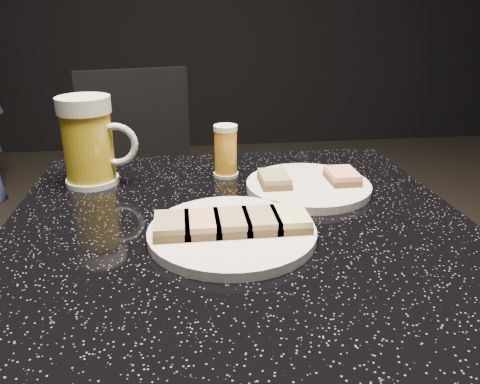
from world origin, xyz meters
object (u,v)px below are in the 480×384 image
Objects in this scene: plate_large at (232,233)px; plate_small at (308,186)px; table at (240,352)px; beer_mug at (89,141)px; chair at (145,182)px; beer_tumbler at (226,151)px.

plate_small is at bearing 46.57° from plate_large.
beer_mug reaches higher than table.
plate_small reaches higher than table.
chair is at bearing 114.48° from plate_small.
table is (0.02, 0.04, -0.25)m from plate_large.
chair reaches higher than table.
beer_mug is (-0.23, 0.25, 0.07)m from plate_large.
plate_large reaches higher than table.
chair is (-0.19, 0.92, -0.26)m from plate_large.
plate_small is 0.88m from chair.
plate_large is 0.34m from beer_mug.
table is at bearing -39.64° from beer_mug.
beer_mug reaches higher than plate_large.
plate_small is (0.15, 0.16, 0.00)m from plate_large.
table is 0.36m from beer_tumbler.
plate_large is 0.26m from beer_tumbler.
beer_tumbler is (0.00, 0.21, 0.29)m from table.
table is at bearing -90.03° from beer_tumbler.
plate_small is at bearing -34.43° from beer_tumbler.
chair is (-0.35, 0.76, -0.26)m from plate_small.
table is 0.91m from chair.
beer_tumbler is 0.11× the size of chair.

